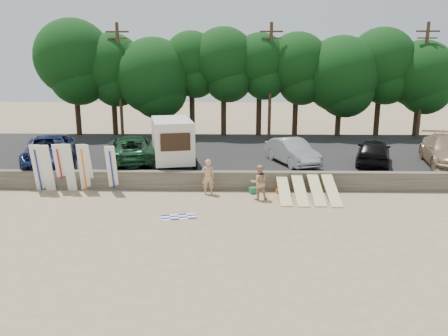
# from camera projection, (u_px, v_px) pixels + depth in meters

# --- Properties ---
(ground) EXTENTS (120.00, 120.00, 0.00)m
(ground) POSITION_uv_depth(u_px,v_px,m) (252.00, 208.00, 20.23)
(ground) COLOR tan
(ground) RESTS_ON ground
(seawall) EXTENTS (44.00, 0.50, 1.00)m
(seawall) POSITION_uv_depth(u_px,v_px,m) (250.00, 181.00, 23.04)
(seawall) COLOR #6B6356
(seawall) RESTS_ON ground
(parking_lot) EXTENTS (44.00, 14.50, 0.70)m
(parking_lot) POSITION_uv_depth(u_px,v_px,m) (246.00, 155.00, 30.37)
(parking_lot) COLOR #282828
(parking_lot) RESTS_ON ground
(treeline) EXTENTS (34.14, 6.45, 9.49)m
(treeline) POSITION_uv_depth(u_px,v_px,m) (238.00, 67.00, 35.66)
(treeline) COLOR #382616
(treeline) RESTS_ON parking_lot
(utility_poles) EXTENTS (25.80, 0.26, 9.00)m
(utility_poles) POSITION_uv_depth(u_px,v_px,m) (270.00, 79.00, 34.52)
(utility_poles) COLOR #473321
(utility_poles) RESTS_ON parking_lot
(box_trailer) EXTENTS (3.16, 4.63, 2.72)m
(box_trailer) POSITION_uv_depth(u_px,v_px,m) (172.00, 140.00, 25.31)
(box_trailer) COLOR beige
(box_trailer) RESTS_ON parking_lot
(car_0) EXTENTS (4.60, 6.64, 1.69)m
(car_0) POSITION_uv_depth(u_px,v_px,m) (50.00, 151.00, 25.68)
(car_0) COLOR #121B41
(car_0) RESTS_ON parking_lot
(car_1) EXTENTS (4.16, 6.45, 1.65)m
(car_1) POSITION_uv_depth(u_px,v_px,m) (131.00, 150.00, 26.13)
(car_1) COLOR #13361E
(car_1) RESTS_ON parking_lot
(car_2) EXTENTS (3.05, 4.77, 1.48)m
(car_2) POSITION_uv_depth(u_px,v_px,m) (292.00, 152.00, 25.96)
(car_2) COLOR #96979B
(car_2) RESTS_ON parking_lot
(car_3) EXTENTS (3.22, 4.94, 1.56)m
(car_3) POSITION_uv_depth(u_px,v_px,m) (374.00, 151.00, 25.77)
(car_3) COLOR black
(car_3) RESTS_ON parking_lot
(car_4) EXTENTS (3.73, 6.40, 1.74)m
(car_4) POSITION_uv_depth(u_px,v_px,m) (448.00, 151.00, 25.43)
(car_4) COLOR #9F8265
(car_4) RESTS_ON parking_lot
(surfboard_upright_0) EXTENTS (0.59, 0.75, 2.54)m
(surfboard_upright_0) POSITION_uv_depth(u_px,v_px,m) (38.00, 168.00, 22.58)
(surfboard_upright_0) COLOR white
(surfboard_upright_0) RESTS_ON ground
(surfboard_upright_1) EXTENTS (0.55, 0.70, 2.54)m
(surfboard_upright_1) POSITION_uv_depth(u_px,v_px,m) (47.00, 168.00, 22.47)
(surfboard_upright_1) COLOR white
(surfboard_upright_1) RESTS_ON ground
(surfboard_upright_2) EXTENTS (0.54, 0.72, 2.54)m
(surfboard_upright_2) POSITION_uv_depth(u_px,v_px,m) (60.00, 167.00, 22.73)
(surfboard_upright_2) COLOR white
(surfboard_upright_2) RESTS_ON ground
(surfboard_upright_3) EXTENTS (0.53, 0.55, 2.57)m
(surfboard_upright_3) POSITION_uv_depth(u_px,v_px,m) (69.00, 168.00, 22.53)
(surfboard_upright_3) COLOR white
(surfboard_upright_3) RESTS_ON ground
(surfboard_upright_4) EXTENTS (0.56, 0.65, 2.55)m
(surfboard_upright_4) POSITION_uv_depth(u_px,v_px,m) (84.00, 168.00, 22.59)
(surfboard_upright_4) COLOR white
(surfboard_upright_4) RESTS_ON ground
(surfboard_upright_5) EXTENTS (0.51, 0.73, 2.53)m
(surfboard_upright_5) POSITION_uv_depth(u_px,v_px,m) (87.00, 167.00, 22.68)
(surfboard_upright_5) COLOR white
(surfboard_upright_5) RESTS_ON ground
(surfboard_upright_6) EXTENTS (0.56, 0.87, 2.50)m
(surfboard_upright_6) POSITION_uv_depth(u_px,v_px,m) (112.00, 169.00, 22.51)
(surfboard_upright_6) COLOR white
(surfboard_upright_6) RESTS_ON ground
(surfboard_low_0) EXTENTS (0.56, 2.91, 0.89)m
(surfboard_low_0) POSITION_uv_depth(u_px,v_px,m) (284.00, 189.00, 21.64)
(surfboard_low_0) COLOR beige
(surfboard_low_0) RESTS_ON ground
(surfboard_low_1) EXTENTS (0.56, 2.89, 0.94)m
(surfboard_low_1) POSITION_uv_depth(u_px,v_px,m) (300.00, 189.00, 21.53)
(surfboard_low_1) COLOR beige
(surfboard_low_1) RESTS_ON ground
(surfboard_low_2) EXTENTS (0.56, 2.87, 1.01)m
(surfboard_low_2) POSITION_uv_depth(u_px,v_px,m) (316.00, 188.00, 21.58)
(surfboard_low_2) COLOR beige
(surfboard_low_2) RESTS_ON ground
(surfboard_low_3) EXTENTS (0.56, 2.88, 0.98)m
(surfboard_low_3) POSITION_uv_depth(u_px,v_px,m) (331.00, 189.00, 21.46)
(surfboard_low_3) COLOR beige
(surfboard_low_3) RESTS_ON ground
(beachgoer_a) EXTENTS (0.70, 0.49, 1.84)m
(beachgoer_a) POSITION_uv_depth(u_px,v_px,m) (208.00, 177.00, 22.18)
(beachgoer_a) COLOR tan
(beachgoer_a) RESTS_ON ground
(beachgoer_b) EXTENTS (0.93, 0.77, 1.75)m
(beachgoer_b) POSITION_uv_depth(u_px,v_px,m) (259.00, 182.00, 21.30)
(beachgoer_b) COLOR tan
(beachgoer_b) RESTS_ON ground
(cooler) EXTENTS (0.46, 0.42, 0.32)m
(cooler) POSITION_uv_depth(u_px,v_px,m) (253.00, 190.00, 22.46)
(cooler) COLOR #227D45
(cooler) RESTS_ON ground
(gear_bag) EXTENTS (0.35, 0.32, 0.22)m
(gear_bag) POSITION_uv_depth(u_px,v_px,m) (279.00, 191.00, 22.51)
(gear_bag) COLOR #D65E19
(gear_bag) RESTS_ON ground
(beach_towel) EXTENTS (1.79, 1.79, 0.00)m
(beach_towel) POSITION_uv_depth(u_px,v_px,m) (179.00, 217.00, 19.00)
(beach_towel) COLOR white
(beach_towel) RESTS_ON ground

